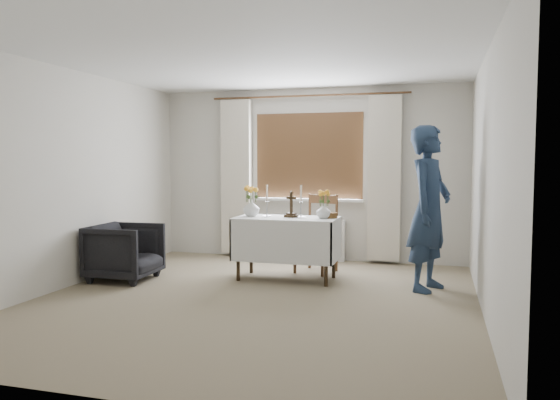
% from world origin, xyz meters
% --- Properties ---
extents(ground, '(5.00, 5.00, 0.00)m').
position_xyz_m(ground, '(0.00, 0.00, 0.00)').
color(ground, gray).
rests_on(ground, ground).
extents(altar_table, '(1.24, 0.64, 0.76)m').
position_xyz_m(altar_table, '(0.06, 1.05, 0.38)').
color(altar_table, white).
rests_on(altar_table, ground).
extents(wooden_chair, '(0.57, 0.57, 1.01)m').
position_xyz_m(wooden_chair, '(0.31, 1.57, 0.50)').
color(wooden_chair, '#512F1B').
rests_on(wooden_chair, ground).
extents(armchair, '(0.78, 0.76, 0.69)m').
position_xyz_m(armchair, '(-1.82, 0.47, 0.35)').
color(armchair, black).
rests_on(armchair, ground).
extents(person, '(0.64, 0.78, 1.84)m').
position_xyz_m(person, '(1.73, 0.97, 0.92)').
color(person, navy).
rests_on(person, ground).
extents(radiator, '(1.10, 0.10, 0.60)m').
position_xyz_m(radiator, '(0.00, 2.42, 0.30)').
color(radiator, silver).
rests_on(radiator, ground).
extents(wooden_cross, '(0.18, 0.15, 0.31)m').
position_xyz_m(wooden_cross, '(0.11, 1.09, 0.92)').
color(wooden_cross, black).
rests_on(wooden_cross, altar_table).
extents(candlestick_left, '(0.14, 0.14, 0.39)m').
position_xyz_m(candlestick_left, '(-0.20, 1.06, 0.96)').
color(candlestick_left, silver).
rests_on(candlestick_left, altar_table).
extents(candlestick_right, '(0.12, 0.12, 0.39)m').
position_xyz_m(candlestick_right, '(0.23, 1.07, 0.96)').
color(candlestick_right, silver).
rests_on(candlestick_right, altar_table).
extents(flower_vase_left, '(0.27, 0.27, 0.21)m').
position_xyz_m(flower_vase_left, '(-0.40, 1.07, 0.87)').
color(flower_vase_left, silver).
rests_on(flower_vase_left, altar_table).
extents(flower_vase_right, '(0.22, 0.22, 0.18)m').
position_xyz_m(flower_vase_right, '(0.51, 1.06, 0.85)').
color(flower_vase_right, silver).
rests_on(flower_vase_right, altar_table).
extents(wicker_basket, '(0.21, 0.21, 0.07)m').
position_xyz_m(wicker_basket, '(0.58, 1.14, 0.80)').
color(wicker_basket, brown).
rests_on(wicker_basket, altar_table).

